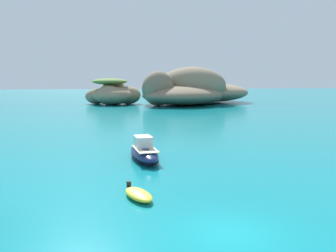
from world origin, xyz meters
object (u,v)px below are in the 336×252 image
islet_small (113,94)px  dinghy_tender (138,194)px  islet_large (192,91)px  motorboat_navy (144,152)px

islet_small → dinghy_tender: bearing=-88.4°
islet_large → islet_small: (-20.08, 0.38, -0.52)m
islet_large → islet_small: 20.09m
islet_large → islet_small: bearing=178.9°
islet_large → motorboat_navy: islet_large is taller
islet_small → motorboat_navy: islet_small is taller
dinghy_tender → islet_small: bearing=91.6°
islet_small → motorboat_navy: size_ratio=2.50×
islet_small → dinghy_tender: 70.46m
dinghy_tender → motorboat_navy: bearing=83.7°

